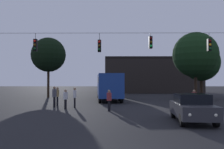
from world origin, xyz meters
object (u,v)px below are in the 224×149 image
at_px(city_bus, 109,84).
at_px(pedestrian_trailing, 57,95).
at_px(pedestrian_crossing_center, 194,99).
at_px(tree_left_silhouette, 201,62).
at_px(pedestrian_crossing_right, 66,98).
at_px(pedestrian_crossing_left, 54,95).
at_px(car_far_left, 109,90).
at_px(tree_right_far, 195,55).
at_px(pedestrian_far_side, 109,99).
at_px(car_near_right, 192,107).
at_px(pedestrian_near_bus, 75,96).
at_px(tree_behind_building, 48,55).

bearing_deg(city_bus, pedestrian_trailing, -120.87).
xyz_separation_m(pedestrian_crossing_center, tree_left_silhouette, (5.60, 14.40, 3.88)).
distance_m(pedestrian_crossing_center, pedestrian_crossing_right, 10.00).
xyz_separation_m(city_bus, pedestrian_crossing_left, (-4.41, -8.41, -0.86)).
distance_m(car_far_left, pedestrian_crossing_left, 19.34).
distance_m(pedestrian_trailing, tree_right_far, 16.77).
xyz_separation_m(city_bus, tree_left_silhouette, (12.40, 4.02, 2.88)).
xyz_separation_m(pedestrian_crossing_center, pedestrian_crossing_right, (-9.98, 0.56, -0.00)).
height_order(car_far_left, pedestrian_crossing_right, pedestrian_crossing_right).
relative_size(pedestrian_far_side, tree_left_silhouette, 0.22).
bearing_deg(car_near_right, car_far_left, 100.64).
relative_size(pedestrian_near_bus, tree_left_silhouette, 0.23).
relative_size(city_bus, tree_right_far, 1.40).
bearing_deg(pedestrian_crossing_center, city_bus, 123.20).
distance_m(city_bus, car_near_right, 16.77).
bearing_deg(tree_right_far, car_far_left, 133.73).
bearing_deg(pedestrian_crossing_left, tree_right_far, 28.90).
height_order(car_near_right, car_far_left, same).
relative_size(car_far_left, pedestrian_trailing, 2.62).
distance_m(pedestrian_near_bus, pedestrian_trailing, 2.32).
height_order(pedestrian_crossing_left, pedestrian_far_side, pedestrian_crossing_left).
bearing_deg(tree_left_silhouette, pedestrian_crossing_left, -143.51).
bearing_deg(pedestrian_far_side, city_bus, 91.50).
bearing_deg(car_far_left, tree_right_far, -46.27).
bearing_deg(city_bus, tree_behind_building, 151.92).
height_order(car_near_right, tree_behind_building, tree_behind_building).
bearing_deg(city_bus, pedestrian_crossing_left, -117.67).
relative_size(city_bus, pedestrian_crossing_right, 7.20).
distance_m(city_bus, tree_behind_building, 10.26).
bearing_deg(pedestrian_trailing, pedestrian_crossing_center, -15.14).
distance_m(car_near_right, tree_behind_building, 24.87).
height_order(car_far_left, pedestrian_trailing, pedestrian_trailing).
bearing_deg(pedestrian_near_bus, pedestrian_trailing, 140.16).
bearing_deg(pedestrian_crossing_left, car_far_left, 77.13).
relative_size(pedestrian_far_side, tree_behind_building, 0.19).
distance_m(car_near_right, pedestrian_trailing, 12.68).
relative_size(car_far_left, pedestrian_crossing_center, 2.83).
bearing_deg(tree_behind_building, city_bus, -28.08).
bearing_deg(pedestrian_crossing_right, car_near_right, -37.56).
xyz_separation_m(pedestrian_crossing_left, pedestrian_far_side, (4.71, -2.80, -0.13)).
xyz_separation_m(pedestrian_near_bus, tree_right_far, (12.82, 8.49, 4.35)).
relative_size(pedestrian_trailing, tree_right_far, 0.21).
relative_size(car_far_left, pedestrian_crossing_left, 2.49).
distance_m(city_bus, pedestrian_far_side, 11.26).
xyz_separation_m(pedestrian_far_side, tree_left_silhouette, (12.10, 15.23, 3.87)).
height_order(pedestrian_crossing_right, pedestrian_far_side, pedestrian_far_side).
xyz_separation_m(pedestrian_crossing_left, tree_behind_building, (-3.93, 12.86, 4.84)).
distance_m(pedestrian_crossing_right, pedestrian_near_bus, 1.14).
height_order(pedestrian_near_bus, pedestrian_far_side, pedestrian_near_bus).
height_order(city_bus, pedestrian_far_side, city_bus).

